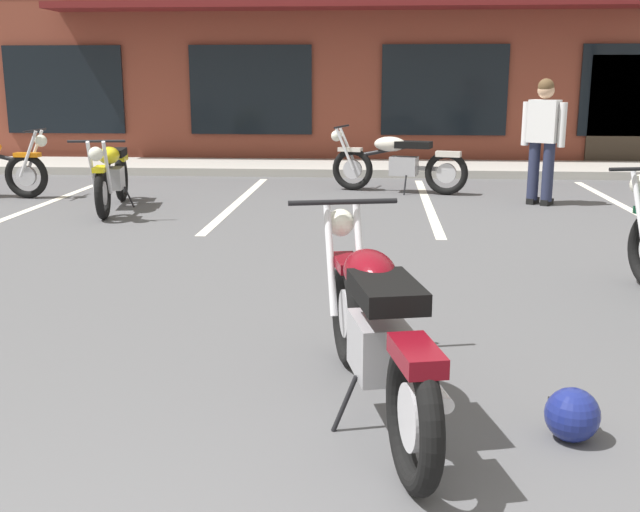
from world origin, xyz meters
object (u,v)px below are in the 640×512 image
at_px(motorcycle_foreground_classic, 374,327).
at_px(motorcycle_red_sportbike, 112,174).
at_px(motorcycle_blue_standard, 397,162).
at_px(helmet_on_pavement, 572,415).
at_px(person_in_black_shirt, 543,134).

relative_size(motorcycle_foreground_classic, motorcycle_red_sportbike, 0.99).
distance_m(motorcycle_foreground_classic, motorcycle_blue_standard, 7.81).
bearing_deg(helmet_on_pavement, motorcycle_blue_standard, 94.54).
height_order(motorcycle_foreground_classic, motorcycle_blue_standard, same).
bearing_deg(motorcycle_blue_standard, motorcycle_red_sportbike, -153.71).
bearing_deg(motorcycle_red_sportbike, helmet_on_pavement, -54.84).
distance_m(motorcycle_foreground_classic, motorcycle_red_sportbike, 6.88).
xyz_separation_m(motorcycle_foreground_classic, motorcycle_blue_standard, (0.30, 7.81, 0.00)).
distance_m(motorcycle_red_sportbike, person_in_black_shirt, 5.71).
height_order(motorcycle_foreground_classic, motorcycle_red_sportbike, same).
xyz_separation_m(motorcycle_red_sportbike, motorcycle_blue_standard, (3.73, 1.84, 0.00)).
distance_m(motorcycle_foreground_classic, person_in_black_shirt, 7.16).
bearing_deg(motorcycle_blue_standard, person_in_black_shirt, -27.95).
xyz_separation_m(motorcycle_red_sportbike, helmet_on_pavement, (4.36, -6.20, -0.33)).
relative_size(motorcycle_foreground_classic, helmet_on_pavement, 8.01).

